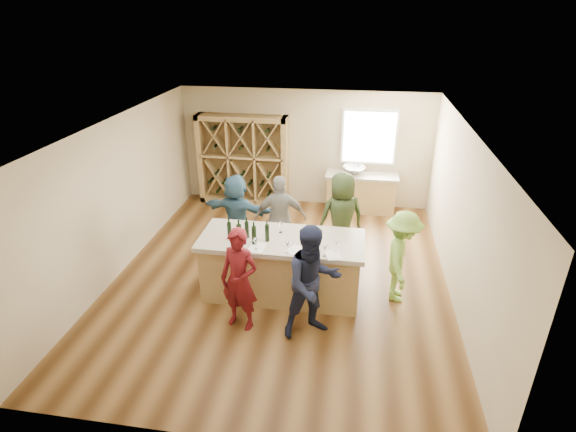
# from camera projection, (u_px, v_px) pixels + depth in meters

# --- Properties ---
(floor) EXTENTS (6.00, 7.00, 0.10)m
(floor) POSITION_uv_depth(u_px,v_px,m) (281.00, 278.00, 8.35)
(floor) COLOR brown
(floor) RESTS_ON ground
(ceiling) EXTENTS (6.00, 7.00, 0.10)m
(ceiling) POSITION_uv_depth(u_px,v_px,m) (280.00, 124.00, 7.10)
(ceiling) COLOR white
(ceiling) RESTS_ON ground
(wall_back) EXTENTS (6.00, 0.10, 2.80)m
(wall_back) POSITION_uv_depth(u_px,v_px,m) (305.00, 148.00, 10.89)
(wall_back) COLOR #C4B28E
(wall_back) RESTS_ON ground
(wall_front) EXTENTS (6.00, 0.10, 2.80)m
(wall_front) POSITION_uv_depth(u_px,v_px,m) (221.00, 350.00, 4.56)
(wall_front) COLOR #C4B28E
(wall_front) RESTS_ON ground
(wall_left) EXTENTS (0.10, 7.00, 2.80)m
(wall_left) POSITION_uv_depth(u_px,v_px,m) (115.00, 197.00, 8.15)
(wall_left) COLOR #C4B28E
(wall_left) RESTS_ON ground
(wall_right) EXTENTS (0.10, 7.00, 2.80)m
(wall_right) POSITION_uv_depth(u_px,v_px,m) (465.00, 220.00, 7.30)
(wall_right) COLOR #C4B28E
(wall_right) RESTS_ON ground
(window_frame) EXTENTS (1.30, 0.06, 1.30)m
(window_frame) POSITION_uv_depth(u_px,v_px,m) (369.00, 137.00, 10.46)
(window_frame) COLOR white
(window_frame) RESTS_ON wall_back
(window_pane) EXTENTS (1.18, 0.01, 1.18)m
(window_pane) POSITION_uv_depth(u_px,v_px,m) (369.00, 138.00, 10.42)
(window_pane) COLOR white
(window_pane) RESTS_ON wall_back
(wine_rack) EXTENTS (2.20, 0.45, 2.20)m
(wine_rack) POSITION_uv_depth(u_px,v_px,m) (243.00, 160.00, 10.98)
(wine_rack) COLOR #A88750
(wine_rack) RESTS_ON floor
(back_counter_base) EXTENTS (1.60, 0.58, 0.86)m
(back_counter_base) POSITION_uv_depth(u_px,v_px,m) (361.00, 194.00, 10.80)
(back_counter_base) COLOR #A88750
(back_counter_base) RESTS_ON floor
(back_counter_top) EXTENTS (1.70, 0.62, 0.06)m
(back_counter_top) POSITION_uv_depth(u_px,v_px,m) (362.00, 176.00, 10.60)
(back_counter_top) COLOR #A99F8B
(back_counter_top) RESTS_ON back_counter_base
(sink) EXTENTS (0.54, 0.54, 0.19)m
(sink) POSITION_uv_depth(u_px,v_px,m) (354.00, 170.00, 10.58)
(sink) COLOR silver
(sink) RESTS_ON back_counter_top
(faucet) EXTENTS (0.02, 0.02, 0.30)m
(faucet) POSITION_uv_depth(u_px,v_px,m) (354.00, 165.00, 10.71)
(faucet) COLOR silver
(faucet) RESTS_ON back_counter_top
(tasting_counter_base) EXTENTS (2.60, 1.00, 1.00)m
(tasting_counter_base) POSITION_uv_depth(u_px,v_px,m) (282.00, 268.00, 7.64)
(tasting_counter_base) COLOR #A88750
(tasting_counter_base) RESTS_ON floor
(tasting_counter_top) EXTENTS (2.72, 1.12, 0.08)m
(tasting_counter_top) POSITION_uv_depth(u_px,v_px,m) (282.00, 240.00, 7.41)
(tasting_counter_top) COLOR #A99F8B
(tasting_counter_top) RESTS_ON tasting_counter_base
(wine_bottle_a) EXTENTS (0.08, 0.08, 0.29)m
(wine_bottle_a) POSITION_uv_depth(u_px,v_px,m) (229.00, 230.00, 7.34)
(wine_bottle_a) COLOR black
(wine_bottle_a) RESTS_ON tasting_counter_top
(wine_bottle_b) EXTENTS (0.10, 0.10, 0.33)m
(wine_bottle_b) POSITION_uv_depth(u_px,v_px,m) (239.00, 234.00, 7.17)
(wine_bottle_b) COLOR black
(wine_bottle_b) RESTS_ON tasting_counter_top
(wine_bottle_c) EXTENTS (0.07, 0.07, 0.28)m
(wine_bottle_c) POSITION_uv_depth(u_px,v_px,m) (247.00, 230.00, 7.36)
(wine_bottle_c) COLOR black
(wine_bottle_c) RESTS_ON tasting_counter_top
(wine_bottle_d) EXTENTS (0.10, 0.10, 0.31)m
(wine_bottle_d) POSITION_uv_depth(u_px,v_px,m) (254.00, 235.00, 7.16)
(wine_bottle_d) COLOR black
(wine_bottle_d) RESTS_ON tasting_counter_top
(wine_bottle_e) EXTENTS (0.09, 0.09, 0.29)m
(wine_bottle_e) POSITION_uv_depth(u_px,v_px,m) (267.00, 233.00, 7.25)
(wine_bottle_e) COLOR black
(wine_bottle_e) RESTS_ON tasting_counter_top
(wine_glass_a) EXTENTS (0.08, 0.08, 0.20)m
(wine_glass_a) POSITION_uv_depth(u_px,v_px,m) (255.00, 244.00, 7.01)
(wine_glass_a) COLOR white
(wine_glass_a) RESTS_ON tasting_counter_top
(wine_glass_b) EXTENTS (0.08, 0.08, 0.19)m
(wine_glass_b) POSITION_uv_depth(u_px,v_px,m) (287.00, 247.00, 6.93)
(wine_glass_b) COLOR white
(wine_glass_b) RESTS_ON tasting_counter_top
(wine_glass_c) EXTENTS (0.08, 0.08, 0.17)m
(wine_glass_c) POSITION_uv_depth(u_px,v_px,m) (325.00, 251.00, 6.83)
(wine_glass_c) COLOR white
(wine_glass_c) RESTS_ON tasting_counter_top
(wine_glass_d) EXTENTS (0.08, 0.08, 0.20)m
(wine_glass_d) POSITION_uv_depth(u_px,v_px,m) (307.00, 240.00, 7.13)
(wine_glass_d) COLOR white
(wine_glass_d) RESTS_ON tasting_counter_top
(wine_glass_e) EXTENTS (0.08, 0.08, 0.18)m
(wine_glass_e) POSITION_uv_depth(u_px,v_px,m) (336.00, 246.00, 6.97)
(wine_glass_e) COLOR white
(wine_glass_e) RESTS_ON tasting_counter_top
(tasting_menu_a) EXTENTS (0.27, 0.35, 0.00)m
(tasting_menu_a) POSITION_uv_depth(u_px,v_px,m) (257.00, 247.00, 7.12)
(tasting_menu_a) COLOR white
(tasting_menu_a) RESTS_ON tasting_counter_top
(tasting_menu_b) EXTENTS (0.32, 0.36, 0.00)m
(tasting_menu_b) POSITION_uv_depth(u_px,v_px,m) (295.00, 250.00, 7.04)
(tasting_menu_b) COLOR white
(tasting_menu_b) RESTS_ON tasting_counter_top
(tasting_menu_c) EXTENTS (0.30, 0.35, 0.00)m
(tasting_menu_c) POSITION_uv_depth(u_px,v_px,m) (333.00, 255.00, 6.90)
(tasting_menu_c) COLOR white
(tasting_menu_c) RESTS_ON tasting_counter_top
(person_near_left) EXTENTS (0.70, 0.58, 1.67)m
(person_near_left) POSITION_uv_depth(u_px,v_px,m) (239.00, 280.00, 6.72)
(person_near_left) COLOR #590F14
(person_near_left) RESTS_ON floor
(person_near_right) EXTENTS (1.00, 0.83, 1.80)m
(person_near_right) POSITION_uv_depth(u_px,v_px,m) (313.00, 283.00, 6.54)
(person_near_right) COLOR #191E38
(person_near_right) RESTS_ON floor
(person_server) EXTENTS (0.55, 1.07, 1.61)m
(person_server) POSITION_uv_depth(u_px,v_px,m) (401.00, 257.00, 7.39)
(person_server) COLOR #8CC64C
(person_server) RESTS_ON floor
(person_far_mid) EXTENTS (1.07, 0.68, 1.70)m
(person_far_mid) POSITION_uv_depth(u_px,v_px,m) (280.00, 218.00, 8.61)
(person_far_mid) COLOR slate
(person_far_mid) RESTS_ON floor
(person_far_right) EXTENTS (1.03, 0.86, 1.80)m
(person_far_right) POSITION_uv_depth(u_px,v_px,m) (341.00, 218.00, 8.50)
(person_far_right) COLOR #263319
(person_far_right) RESTS_ON floor
(person_far_left) EXTENTS (1.56, 0.77, 1.61)m
(person_far_left) POSITION_uv_depth(u_px,v_px,m) (237.00, 213.00, 8.93)
(person_far_left) COLOR #335972
(person_far_left) RESTS_ON floor
(wine_glass_f) EXTENTS (0.07, 0.07, 0.18)m
(wine_glass_f) POSITION_uv_depth(u_px,v_px,m) (281.00, 228.00, 7.54)
(wine_glass_f) COLOR white
(wine_glass_f) RESTS_ON tasting_counter_top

